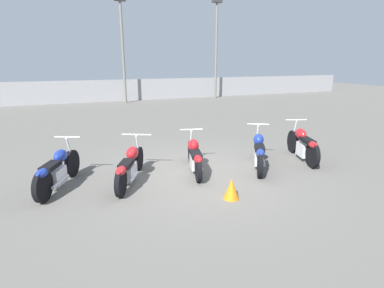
# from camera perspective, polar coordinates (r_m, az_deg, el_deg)

# --- Properties ---
(ground_plane) EXTENTS (60.00, 60.00, 0.00)m
(ground_plane) POSITION_cam_1_polar(r_m,az_deg,el_deg) (7.44, 1.33, -5.71)
(ground_plane) COLOR #5B5954
(fence_back) EXTENTS (40.00, 0.04, 1.47)m
(fence_back) POSITION_cam_1_polar(r_m,az_deg,el_deg) (21.63, -14.81, 9.80)
(fence_back) COLOR gray
(fence_back) RESTS_ON ground_plane
(light_pole_left) EXTENTS (0.70, 0.35, 6.47)m
(light_pole_left) POSITION_cam_1_polar(r_m,az_deg,el_deg) (20.59, -13.12, 18.46)
(light_pole_left) COLOR slate
(light_pole_left) RESTS_ON ground_plane
(light_pole_right) EXTENTS (0.70, 0.35, 6.87)m
(light_pole_right) POSITION_cam_1_polar(r_m,az_deg,el_deg) (23.01, 4.66, 18.95)
(light_pole_right) COLOR slate
(light_pole_right) RESTS_ON ground_plane
(motorcycle_slot_0) EXTENTS (0.97, 1.89, 1.02)m
(motorcycle_slot_0) POSITION_cam_1_polar(r_m,az_deg,el_deg) (7.09, -24.26, -4.59)
(motorcycle_slot_0) COLOR black
(motorcycle_slot_0) RESTS_ON ground_plane
(motorcycle_slot_1) EXTENTS (1.15, 2.01, 0.96)m
(motorcycle_slot_1) POSITION_cam_1_polar(r_m,az_deg,el_deg) (6.94, -11.72, -4.10)
(motorcycle_slot_1) COLOR black
(motorcycle_slot_1) RESTS_ON ground_plane
(motorcycle_slot_2) EXTENTS (0.77, 1.98, 0.95)m
(motorcycle_slot_2) POSITION_cam_1_polar(r_m,az_deg,el_deg) (7.47, 0.50, -2.34)
(motorcycle_slot_2) COLOR black
(motorcycle_slot_2) RESTS_ON ground_plane
(motorcycle_slot_3) EXTENTS (1.19, 1.92, 1.03)m
(motorcycle_slot_3) POSITION_cam_1_polar(r_m,az_deg,el_deg) (7.95, 12.57, -1.41)
(motorcycle_slot_3) COLOR black
(motorcycle_slot_3) RESTS_ON ground_plane
(motorcycle_slot_4) EXTENTS (0.88, 1.97, 1.04)m
(motorcycle_slot_4) POSITION_cam_1_polar(r_m,az_deg,el_deg) (8.91, 20.39, -0.10)
(motorcycle_slot_4) COLOR black
(motorcycle_slot_4) RESTS_ON ground_plane
(traffic_cone_near) EXTENTS (0.32, 0.32, 0.42)m
(traffic_cone_near) POSITION_cam_1_polar(r_m,az_deg,el_deg) (6.14, 7.52, -8.46)
(traffic_cone_near) COLOR orange
(traffic_cone_near) RESTS_ON ground_plane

